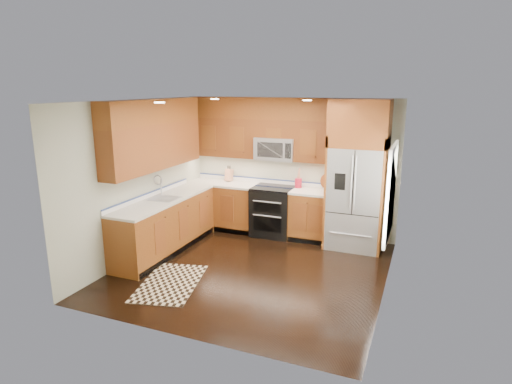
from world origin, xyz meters
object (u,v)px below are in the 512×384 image
at_px(knife_block, 229,175).
at_px(refrigerator, 357,175).
at_px(range, 273,211).
at_px(rug, 170,283).
at_px(utensil_crock, 298,181).

bearing_deg(knife_block, refrigerator, -5.41).
relative_size(range, rug, 0.71).
xyz_separation_m(range, knife_block, (-1.02, 0.21, 0.60)).
height_order(range, rug, range).
relative_size(rug, knife_block, 4.27).
distance_m(refrigerator, rug, 3.60).
bearing_deg(utensil_crock, refrigerator, -10.39).
xyz_separation_m(refrigerator, utensil_crock, (-1.11, 0.20, -0.24)).
height_order(refrigerator, rug, refrigerator).
bearing_deg(refrigerator, utensil_crock, 169.61).
xyz_separation_m(knife_block, utensil_crock, (1.46, -0.04, 0.00)).
bearing_deg(rug, refrigerator, 34.72).
xyz_separation_m(refrigerator, knife_block, (-2.57, 0.24, -0.24)).
height_order(refrigerator, knife_block, refrigerator).
xyz_separation_m(refrigerator, rug, (-2.23, -2.51, -1.30)).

